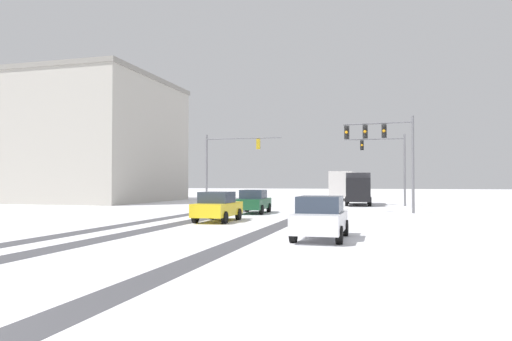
# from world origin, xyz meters

# --- Properties ---
(wheel_track_left_lane) EXTENTS (1.14, 32.38, 0.01)m
(wheel_track_left_lane) POSITION_xyz_m (-3.33, 14.72, 0.00)
(wheel_track_left_lane) COLOR #4C4C51
(wheel_track_left_lane) RESTS_ON ground
(wheel_track_right_lane) EXTENTS (0.97, 32.38, 0.01)m
(wheel_track_right_lane) POSITION_xyz_m (1.92, 14.72, 0.00)
(wheel_track_right_lane) COLOR #4C4C51
(wheel_track_right_lane) RESTS_ON ground
(wheel_track_center) EXTENTS (1.06, 32.38, 0.01)m
(wheel_track_center) POSITION_xyz_m (-5.61, 14.72, 0.00)
(wheel_track_center) COLOR #4C4C51
(wheel_track_center) RESTS_ON ground
(sidewalk_kerb_right) EXTENTS (4.00, 32.38, 0.12)m
(sidewalk_kerb_right) POSITION_xyz_m (10.16, 13.24, 0.06)
(sidewalk_kerb_right) COLOR white
(sidewalk_kerb_right) RESTS_ON ground
(traffic_signal_far_right) EXTENTS (5.44, 0.49, 6.50)m
(traffic_signal_far_right) POSITION_xyz_m (7.30, 39.37, 4.39)
(traffic_signal_far_right) COLOR slate
(traffic_signal_far_right) RESTS_ON ground
(traffic_signal_far_left) EXTENTS (7.08, 0.44, 6.50)m
(traffic_signal_far_left) POSITION_xyz_m (-6.76, 35.48, 4.49)
(traffic_signal_far_left) COLOR slate
(traffic_signal_far_left) RESTS_ON ground
(traffic_signal_near_right) EXTENTS (4.58, 0.58, 6.50)m
(traffic_signal_near_right) POSITION_xyz_m (6.97, 27.55, 4.74)
(traffic_signal_near_right) COLOR slate
(traffic_signal_near_right) RESTS_ON ground
(car_dark_green_lead) EXTENTS (1.98, 4.17, 1.62)m
(car_dark_green_lead) POSITION_xyz_m (-1.77, 26.46, 0.82)
(car_dark_green_lead) COLOR #194C2D
(car_dark_green_lead) RESTS_ON ground
(car_yellow_cab_second) EXTENTS (1.90, 4.13, 1.62)m
(car_yellow_cab_second) POSITION_xyz_m (-1.87, 19.46, 0.82)
(car_yellow_cab_second) COLOR yellow
(car_yellow_cab_second) RESTS_ON ground
(car_white_third) EXTENTS (1.84, 4.10, 1.62)m
(car_white_third) POSITION_xyz_m (4.60, 12.98, 0.82)
(car_white_third) COLOR silver
(car_white_third) RESTS_ON ground
(bus_oncoming) EXTENTS (2.74, 11.02, 3.38)m
(bus_oncoming) POSITION_xyz_m (2.29, 53.10, 1.99)
(bus_oncoming) COLOR silver
(bus_oncoming) RESTS_ON ground
(box_truck_delivery) EXTENTS (2.57, 7.50, 3.02)m
(box_truck_delivery) POSITION_xyz_m (4.59, 40.50, 1.63)
(box_truck_delivery) COLOR black
(box_truck_delivery) RESTS_ON ground
(office_building_far_left_block) EXTENTS (26.49, 17.49, 13.65)m
(office_building_far_left_block) POSITION_xyz_m (-29.93, 41.22, 6.83)
(office_building_far_left_block) COLOR #B2ADA3
(office_building_far_left_block) RESTS_ON ground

